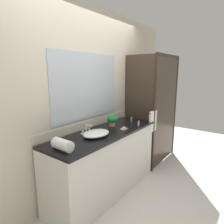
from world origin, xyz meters
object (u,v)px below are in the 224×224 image
potted_plant (112,120)px  soap_dish (124,128)px  amenity_bottle_body_wash (131,120)px  sink_basin (96,133)px  faucet (87,131)px  amenity_bottle_shampoo (139,123)px  rolled_towel_near_edge (63,145)px

potted_plant → soap_dish: (-0.04, -0.23, -0.09)m
soap_dish → amenity_bottle_body_wash: 0.42m
soap_dish → amenity_bottle_body_wash: bearing=16.4°
sink_basin → amenity_bottle_body_wash: bearing=0.1°
faucet → soap_dish: faucet is taller
amenity_bottle_shampoo → potted_plant: bearing=129.7°
potted_plant → amenity_bottle_body_wash: potted_plant is taller
faucet → potted_plant: (0.50, -0.05, 0.06)m
potted_plant → amenity_bottle_shampoo: (0.26, -0.31, -0.06)m
potted_plant → sink_basin: bearing=-166.6°
soap_dish → amenity_bottle_shampoo: 0.30m
sink_basin → amenity_bottle_shampoo: 0.78m
amenity_bottle_body_wash → rolled_towel_near_edge: rolled_towel_near_edge is taller
faucet → amenity_bottle_body_wash: size_ratio=1.95×
rolled_towel_near_edge → potted_plant: bearing=7.6°
sink_basin → soap_dish: 0.47m
amenity_bottle_body_wash → rolled_towel_near_edge: (-1.41, -0.02, 0.02)m
potted_plant → amenity_bottle_body_wash: size_ratio=1.97×
potted_plant → rolled_towel_near_edge: potted_plant is taller
rolled_towel_near_edge → soap_dish: bearing=-5.4°
sink_basin → soap_dish: sink_basin is taller
faucet → potted_plant: size_ratio=0.99×
sink_basin → faucet: 0.17m
amenity_bottle_shampoo → faucet: bearing=154.5°
sink_basin → soap_dish: bearing=-14.2°
soap_dish → amenity_bottle_shampoo: amenity_bottle_shampoo is taller
soap_dish → faucet: bearing=148.2°
soap_dish → rolled_towel_near_edge: bearing=174.6°
potted_plant → amenity_bottle_body_wash: (0.36, -0.12, -0.06)m
amenity_bottle_body_wash → rolled_towel_near_edge: bearing=-179.1°
amenity_bottle_body_wash → faucet: bearing=168.9°
sink_basin → soap_dish: size_ratio=3.85×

